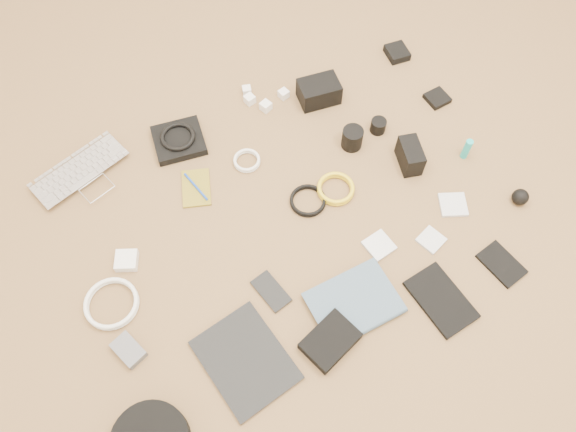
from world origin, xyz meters
name	(u,v)px	position (x,y,z in m)	size (l,w,h in m)	color
laptop	(88,179)	(-0.53, 0.39, 0.01)	(0.31, 0.21, 0.02)	#BBBABF
headphone_pouch	(179,141)	(-0.21, 0.42, 0.01)	(0.16, 0.15, 0.03)	black
headphones	(178,137)	(-0.21, 0.42, 0.04)	(0.11, 0.11, 0.01)	black
charger_a	(250,99)	(0.06, 0.49, 0.01)	(0.03, 0.03, 0.03)	white
charger_b	(247,90)	(0.07, 0.53, 0.01)	(0.03, 0.03, 0.03)	white
charger_c	(284,94)	(0.18, 0.46, 0.01)	(0.03, 0.03, 0.03)	white
charger_d	(266,106)	(0.10, 0.44, 0.02)	(0.03, 0.03, 0.03)	white
dslr_camera	(319,92)	(0.29, 0.40, 0.04)	(0.14, 0.09, 0.08)	black
lens_pouch	(397,53)	(0.63, 0.48, 0.01)	(0.07, 0.08, 0.03)	black
notebook_olive	(196,188)	(-0.22, 0.23, 0.00)	(0.09, 0.14, 0.01)	olive
pen_blue	(196,187)	(-0.22, 0.23, 0.01)	(0.01, 0.01, 0.12)	#163FB3
cable_white_a	(247,162)	(-0.04, 0.26, 0.01)	(0.09, 0.09, 0.01)	white
lens_a	(352,138)	(0.30, 0.18, 0.04)	(0.07, 0.07, 0.07)	black
lens_b	(378,126)	(0.41, 0.20, 0.02)	(0.05, 0.05, 0.05)	black
card_reader	(437,98)	(0.66, 0.24, 0.01)	(0.07, 0.07, 0.02)	black
power_brick	(127,260)	(-0.49, 0.07, 0.01)	(0.06, 0.06, 0.03)	white
cable_white_b	(112,304)	(-0.56, -0.04, 0.01)	(0.15, 0.15, 0.01)	white
cable_black	(308,201)	(0.08, 0.04, 0.01)	(0.11, 0.11, 0.01)	black
cable_yellow	(336,190)	(0.18, 0.04, 0.01)	(0.12, 0.12, 0.01)	yellow
flash	(410,156)	(0.44, 0.05, 0.04)	(0.06, 0.11, 0.08)	black
lens_cleaner	(467,149)	(0.62, 0.00, 0.04)	(0.02, 0.02, 0.08)	#1BAFB0
battery_charger	(129,350)	(-0.56, -0.19, 0.01)	(0.06, 0.09, 0.03)	#57575C
tablet	(245,360)	(-0.28, -0.34, 0.01)	(0.20, 0.26, 0.01)	black
phone	(271,291)	(-0.14, -0.19, 0.00)	(0.06, 0.12, 0.01)	black
filter_case_left	(379,245)	(0.21, -0.18, 0.01)	(0.08, 0.08, 0.01)	silver
filter_case_mid	(431,240)	(0.36, -0.23, 0.00)	(0.07, 0.07, 0.01)	silver
filter_case_right	(453,205)	(0.49, -0.15, 0.01)	(0.08, 0.08, 0.01)	silver
air_blower	(520,197)	(0.68, -0.22, 0.03)	(0.05, 0.05, 0.05)	black
drive_case	(330,341)	(-0.05, -0.39, 0.02)	(0.15, 0.10, 0.04)	black
paperback	(371,331)	(0.07, -0.40, 0.01)	(0.18, 0.24, 0.02)	#40576D
notebook_black_a	(441,300)	(0.29, -0.40, 0.01)	(0.12, 0.20, 0.01)	black
notebook_black_b	(501,264)	(0.51, -0.38, 0.01)	(0.08, 0.13, 0.01)	black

